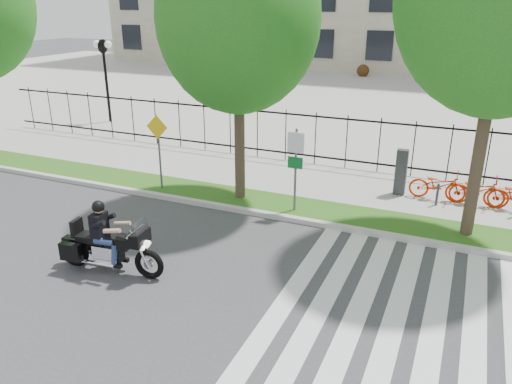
% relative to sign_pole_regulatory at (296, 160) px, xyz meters
% --- Properties ---
extents(ground, '(120.00, 120.00, 0.00)m').
position_rel_sign_pole_regulatory_xyz_m(ground, '(-0.81, -4.58, -1.74)').
color(ground, '#39393C').
rests_on(ground, ground).
extents(curb, '(60.00, 0.20, 0.15)m').
position_rel_sign_pole_regulatory_xyz_m(curb, '(-0.81, -0.48, -1.66)').
color(curb, '#B3B1A8').
rests_on(curb, ground).
extents(grass_verge, '(60.00, 1.50, 0.15)m').
position_rel_sign_pole_regulatory_xyz_m(grass_verge, '(-0.81, 0.37, -1.66)').
color(grass_verge, '#244F13').
rests_on(grass_verge, ground).
extents(sidewalk, '(60.00, 3.50, 0.15)m').
position_rel_sign_pole_regulatory_xyz_m(sidewalk, '(-0.81, 2.87, -1.66)').
color(sidewalk, '#A6A49C').
rests_on(sidewalk, ground).
extents(plaza, '(80.00, 34.00, 0.10)m').
position_rel_sign_pole_regulatory_xyz_m(plaza, '(-0.81, 20.42, -1.69)').
color(plaza, '#A6A49C').
rests_on(plaza, ground).
extents(crosswalk_stripes, '(5.70, 8.00, 0.01)m').
position_rel_sign_pole_regulatory_xyz_m(crosswalk_stripes, '(4.02, -4.58, -1.73)').
color(crosswalk_stripes, silver).
rests_on(crosswalk_stripes, ground).
extents(iron_fence, '(30.00, 0.06, 2.00)m').
position_rel_sign_pole_regulatory_xyz_m(iron_fence, '(-0.81, 4.62, -0.59)').
color(iron_fence, black).
rests_on(iron_fence, sidewalk).
extents(lamp_post_left, '(1.06, 0.70, 4.25)m').
position_rel_sign_pole_regulatory_xyz_m(lamp_post_left, '(-12.81, 7.42, 1.47)').
color(lamp_post_left, black).
rests_on(lamp_post_left, ground).
extents(street_tree_1, '(4.71, 4.71, 8.13)m').
position_rel_sign_pole_regulatory_xyz_m(street_tree_1, '(-1.96, 0.37, 3.82)').
color(street_tree_1, '#3C2E20').
rests_on(street_tree_1, grass_verge).
extents(sign_pole_regulatory, '(0.50, 0.09, 2.50)m').
position_rel_sign_pole_regulatory_xyz_m(sign_pole_regulatory, '(0.00, 0.00, 0.00)').
color(sign_pole_regulatory, '#59595B').
rests_on(sign_pole_regulatory, grass_verge).
extents(sign_pole_warning, '(0.78, 0.09, 2.49)m').
position_rel_sign_pole_regulatory_xyz_m(sign_pole_warning, '(-4.71, 0.00, 0.00)').
color(sign_pole_warning, '#59595B').
rests_on(sign_pole_warning, grass_verge).
extents(motorcycle_rider, '(2.80, 0.90, 2.16)m').
position_rel_sign_pole_regulatory_xyz_m(motorcycle_rider, '(-2.88, -4.91, -1.02)').
color(motorcycle_rider, black).
rests_on(motorcycle_rider, ground).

